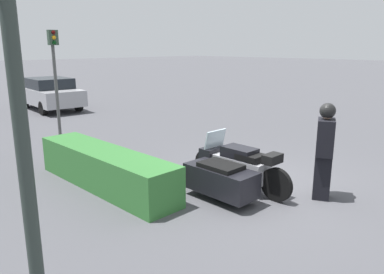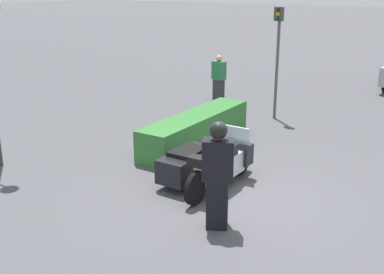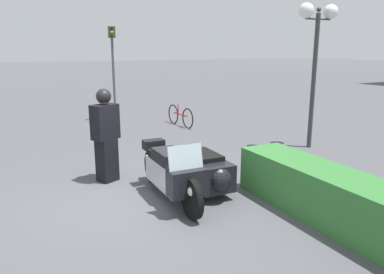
# 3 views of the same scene
# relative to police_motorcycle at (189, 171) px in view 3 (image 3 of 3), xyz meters

# --- Properties ---
(ground_plane) EXTENTS (160.00, 160.00, 0.00)m
(ground_plane) POSITION_rel_police_motorcycle_xyz_m (-0.33, -0.77, -0.47)
(ground_plane) COLOR #4C4C51
(police_motorcycle) EXTENTS (2.51, 1.37, 1.16)m
(police_motorcycle) POSITION_rel_police_motorcycle_xyz_m (0.00, 0.00, 0.00)
(police_motorcycle) COLOR black
(police_motorcycle) RESTS_ON ground
(officer_rider) EXTENTS (0.51, 0.60, 1.90)m
(officer_rider) POSITION_rel_police_motorcycle_xyz_m (-1.50, -1.15, 0.53)
(officer_rider) COLOR black
(officer_rider) RESTS_ON ground
(hedge_bush_curbside) EXTENTS (4.04, 0.87, 0.81)m
(hedge_bush_curbside) POSITION_rel_police_motorcycle_xyz_m (2.07, 1.53, -0.07)
(hedge_bush_curbside) COLOR #337033
(hedge_bush_curbside) RESTS_ON ground
(twin_lamp_post) EXTENTS (0.38, 1.22, 3.80)m
(twin_lamp_post) POSITION_rel_police_motorcycle_xyz_m (-1.68, 4.54, 2.57)
(twin_lamp_post) COLOR #2D3833
(twin_lamp_post) RESTS_ON ground
(traffic_light_far) EXTENTS (0.22, 0.28, 3.45)m
(traffic_light_far) POSITION_rel_police_motorcycle_xyz_m (-7.93, 0.80, 1.79)
(traffic_light_far) COLOR #4C4C4C
(traffic_light_far) RESTS_ON ground
(bicycle_parked) EXTENTS (1.75, 0.18, 0.76)m
(bicycle_parked) POSITION_rel_police_motorcycle_xyz_m (-6.02, 2.61, -0.13)
(bicycle_parked) COLOR black
(bicycle_parked) RESTS_ON ground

